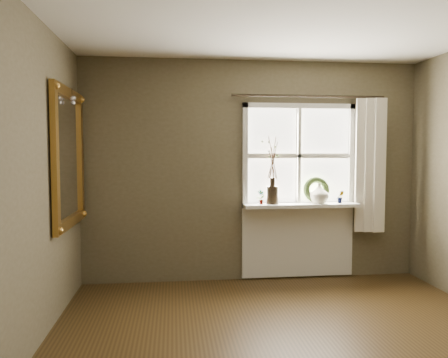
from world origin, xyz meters
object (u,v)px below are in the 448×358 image
cream_vase (319,193)px  gilt_mirror (69,158)px  wreath (316,193)px  dark_jug (272,195)px

cream_vase → gilt_mirror: size_ratio=0.17×
cream_vase → wreath: bearing=117.4°
cream_vase → gilt_mirror: 2.82m
cream_vase → gilt_mirror: (-2.73, -0.51, 0.43)m
wreath → gilt_mirror: (-2.71, -0.55, 0.43)m
gilt_mirror → dark_jug: bearing=13.2°
dark_jug → wreath: size_ratio=0.65×
wreath → gilt_mirror: gilt_mirror is taller
dark_jug → gilt_mirror: bearing=-166.8°
wreath → gilt_mirror: size_ratio=0.23×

